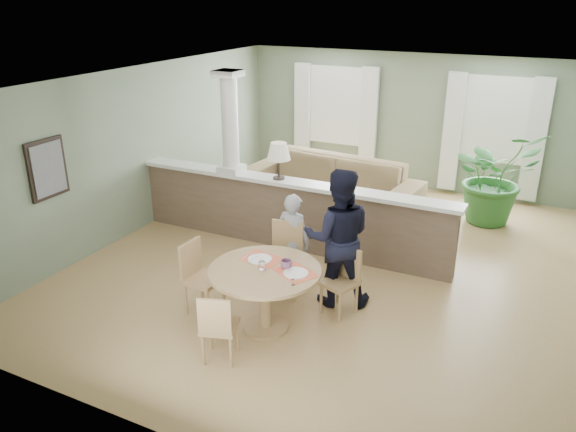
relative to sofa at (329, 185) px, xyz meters
The scene contains 12 objects.
ground 2.23m from the sofa, 65.03° to the right, with size 8.00×8.00×0.00m, color tan.
room_shell 2.09m from the sofa, 56.54° to the right, with size 7.02×8.02×2.71m.
pony_wall 1.79m from the sofa, 92.13° to the right, with size 5.32×0.38×2.70m.
sofa is the anchor object (origin of this frame).
houseplant 2.87m from the sofa, 15.21° to the left, with size 1.48×1.28×1.64m, color #2A6729.
dining_table 4.09m from the sofa, 78.30° to the right, with size 1.32×1.32×0.90m.
chair_far_boy 3.14m from the sofa, 78.48° to the right, with size 0.53×0.53×0.98m.
chair_far_man 3.56m from the sofa, 64.96° to the right, with size 0.50×0.50×0.86m.
chair_near 4.86m from the sofa, 82.00° to the right, with size 0.48×0.48×0.84m.
chair_side 4.00m from the sofa, 91.81° to the right, with size 0.44×0.44×0.93m.
child_person 2.96m from the sofa, 77.37° to the right, with size 0.49×0.32×1.34m, color #95959A.
man_person 3.34m from the sofa, 66.07° to the right, with size 0.88×0.69×1.82m, color black.
Camera 1 is at (2.70, -7.13, 3.80)m, focal length 35.00 mm.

